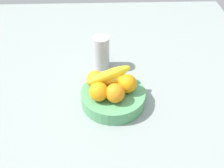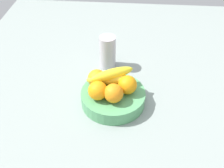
{
  "view_description": "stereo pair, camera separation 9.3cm",
  "coord_description": "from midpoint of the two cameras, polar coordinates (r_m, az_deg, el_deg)",
  "views": [
    {
      "loc": [
        78.07,
        -3.19,
        75.7
      ],
      "look_at": [
        0.55,
        -0.44,
        9.26
      ],
      "focal_mm": 44.54,
      "sensor_mm": 36.0,
      "label": 1
    },
    {
      "loc": [
        77.85,
        6.07,
        75.7
      ],
      "look_at": [
        0.55,
        -0.44,
        9.26
      ],
      "focal_mm": 44.54,
      "sensor_mm": 36.0,
      "label": 2
    }
  ],
  "objects": [
    {
      "name": "fruit_bowl",
      "position": [
        1.06,
        2.49,
        -2.81
      ],
      "size": [
        24.48,
        24.48,
        5.26
      ],
      "primitive_type": "cylinder",
      "color": "#529D64",
      "rests_on": "ground_plane"
    },
    {
      "name": "orange_back_left",
      "position": [
        1.05,
        -0.61,
        1.05
      ],
      "size": [
        7.08,
        7.08,
        7.08
      ],
      "primitive_type": "sphere",
      "color": "orange",
      "rests_on": "fruit_bowl"
    },
    {
      "name": "thermos_tumbler",
      "position": [
        1.22,
        1.29,
        6.47
      ],
      "size": [
        7.11,
        7.11,
        15.08
      ],
      "primitive_type": "cylinder",
      "color": "#B8B1B9",
      "rests_on": "ground_plane"
    },
    {
      "name": "orange_center",
      "position": [
        1.06,
        3.46,
        1.37
      ],
      "size": [
        7.08,
        7.08,
        7.08
      ],
      "primitive_type": "sphere",
      "color": "orange",
      "rests_on": "fruit_bowl"
    },
    {
      "name": "orange_front_right",
      "position": [
        1.03,
        5.78,
        -0.21
      ],
      "size": [
        7.08,
        7.08,
        7.08
      ],
      "primitive_type": "sphere",
      "color": "orange",
      "rests_on": "fruit_bowl"
    },
    {
      "name": "orange_front_left",
      "position": [
        0.99,
        3.02,
        -2.02
      ],
      "size": [
        7.08,
        7.08,
        7.08
      ],
      "primitive_type": "sphere",
      "color": "orange",
      "rests_on": "fruit_bowl"
    },
    {
      "name": "ground_plane",
      "position": [
        1.1,
        2.67,
        -4.19
      ],
      "size": [
        180.0,
        140.0,
        3.0
      ],
      "primitive_type": "cube",
      "color": "gray"
    },
    {
      "name": "orange_back_right",
      "position": [
        1.0,
        -0.31,
        -1.46
      ],
      "size": [
        7.08,
        7.08,
        7.08
      ],
      "primitive_type": "sphere",
      "color": "orange",
      "rests_on": "fruit_bowl"
    },
    {
      "name": "banana_bunch",
      "position": [
        1.04,
        2.34,
        1.08
      ],
      "size": [
        11.53,
        18.34,
        8.4
      ],
      "color": "yellow",
      "rests_on": "fruit_bowl"
    }
  ]
}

